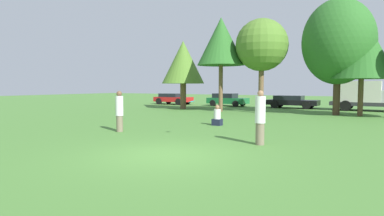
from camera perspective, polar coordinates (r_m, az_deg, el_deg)
ground_plane at (r=9.61m, az=-4.62°, el=-8.20°), size 120.00×120.00×0.00m
person_thrower at (r=14.55m, az=-12.67°, el=-0.52°), size 0.34×0.34×1.80m
person_catcher at (r=11.27m, az=11.93°, el=-1.64°), size 0.35×0.35×1.87m
frisbee at (r=12.68m, az=-0.08°, el=1.14°), size 0.24×0.24×0.08m
bystander_sitting at (r=16.53m, az=4.46°, el=-1.61°), size 0.47×0.39×1.05m
tree_0 at (r=28.47m, az=-1.58°, el=8.01°), size 3.71×3.71×5.93m
tree_1 at (r=25.55m, az=5.14°, el=11.57°), size 3.67×3.67×7.28m
tree_2 at (r=24.68m, az=12.19°, el=10.74°), size 3.84×3.84×6.93m
tree_3 at (r=24.62m, az=24.37°, el=10.55°), size 4.77×4.77×7.93m
tree_4 at (r=24.40m, az=27.82°, el=9.46°), size 4.18×4.18×6.66m
parked_car_red at (r=35.34m, az=-3.42°, el=1.70°), size 4.18×2.08×1.19m
parked_car_green at (r=32.50m, az=6.20°, el=1.51°), size 4.00×2.01×1.26m
parked_car_black at (r=30.58m, az=17.13°, el=1.15°), size 4.53×2.02×1.14m
delivery_truck_silver at (r=29.61m, az=28.27°, el=2.03°), size 5.55×2.49×2.39m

